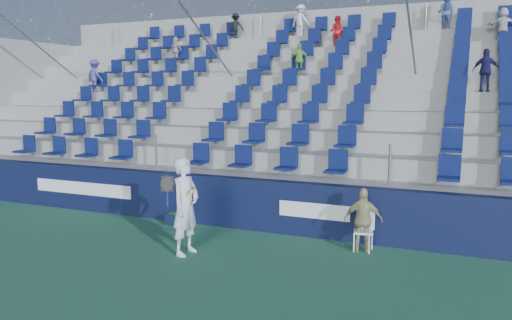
{
  "coord_description": "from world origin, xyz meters",
  "views": [
    {
      "loc": [
        4.55,
        -7.32,
        3.22
      ],
      "look_at": [
        0.2,
        2.8,
        1.7
      ],
      "focal_mm": 35.0,
      "sensor_mm": 36.0,
      "label": 1
    }
  ],
  "objects": [
    {
      "name": "grandstand",
      "position": [
        0.0,
        8.24,
        2.14
      ],
      "size": [
        24.0,
        8.17,
        6.63
      ],
      "color": "gray",
      "rests_on": "ground"
    },
    {
      "name": "tennis_player",
      "position": [
        -0.53,
        0.97,
        0.97
      ],
      "size": [
        0.69,
        0.74,
        1.94
      ],
      "color": "silver",
      "rests_on": "ground"
    },
    {
      "name": "line_judge_chair",
      "position": [
        2.68,
        2.64,
        0.49
      ],
      "size": [
        0.45,
        0.46,
        0.87
      ],
      "color": "white",
      "rests_on": "ground"
    },
    {
      "name": "line_judge",
      "position": [
        2.68,
        2.5,
        0.65
      ],
      "size": [
        0.82,
        0.5,
        1.31
      ],
      "primitive_type": "imported",
      "rotation": [
        0.0,
        0.0,
        3.39
      ],
      "color": "tan",
      "rests_on": "ground"
    },
    {
      "name": "ball_bin",
      "position": [
        -1.87,
        2.75,
        0.16
      ],
      "size": [
        0.56,
        0.42,
        0.29
      ],
      "color": "#0F1A38",
      "rests_on": "ground"
    },
    {
      "name": "sponsor_wall",
      "position": [
        0.0,
        3.15,
        0.6
      ],
      "size": [
        24.0,
        0.32,
        1.2
      ],
      "color": "#0E1334",
      "rests_on": "ground"
    },
    {
      "name": "ground",
      "position": [
        0.0,
        0.0,
        0.0
      ],
      "size": [
        70.0,
        70.0,
        0.0
      ],
      "primitive_type": "plane",
      "color": "#2B6448",
      "rests_on": "ground"
    }
  ]
}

